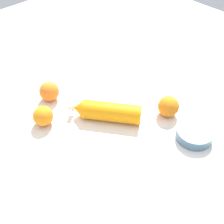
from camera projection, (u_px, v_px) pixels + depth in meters
The scene contains 6 objects.
ground_plane at pixel (105, 127), 1.12m from camera, with size 2.40×2.40×0.00m, color silver.
water_bottle at pixel (106, 111), 1.12m from camera, with size 0.22×0.26×0.07m.
orange_0 at pixel (168, 106), 1.14m from camera, with size 0.08×0.08×0.08m, color orange.
orange_1 at pixel (49, 91), 1.21m from camera, with size 0.08×0.08×0.08m, color orange.
orange_2 at pixel (43, 116), 1.10m from camera, with size 0.08×0.08×0.08m, color orange.
ceramic_bowl at pixel (194, 134), 1.06m from camera, with size 0.13×0.13×0.04m, color slate.
Camera 1 is at (0.51, 0.57, 0.81)m, focal length 47.25 mm.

